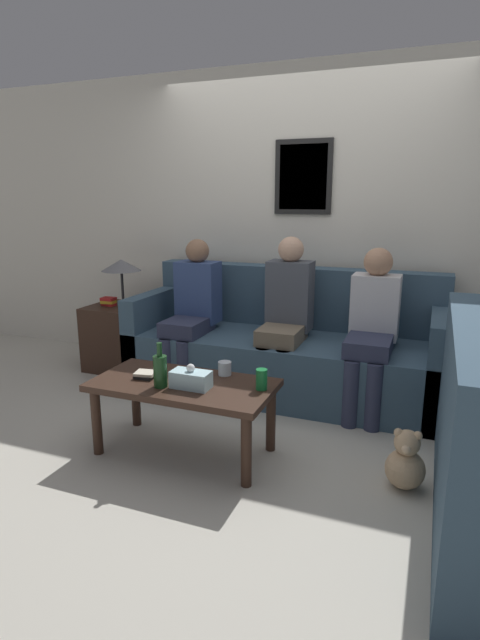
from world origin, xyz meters
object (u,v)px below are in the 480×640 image
(person_left, at_px, (192,308))
(couch_main, at_px, (285,350))
(drinking_glass, at_px, (225,368))
(person_right, at_px, (372,324))
(teddy_bear, at_px, (405,463))
(wine_bottle, at_px, (160,370))
(person_middle, at_px, (286,312))
(coffee_table, at_px, (184,392))

(person_left, bearing_deg, couch_main, 13.76)
(drinking_glass, bearing_deg, person_right, 47.51)
(person_right, distance_m, teddy_bear, 1.15)
(drinking_glass, height_order, person_right, person_right)
(wine_bottle, relative_size, person_middle, 0.21)
(person_left, bearing_deg, person_middle, 3.35)
(couch_main, distance_m, person_right, 0.78)
(coffee_table, height_order, wine_bottle, wine_bottle)
(person_right, bearing_deg, coffee_table, -132.29)
(person_right, xyz_separation_m, teddy_bear, (0.33, -0.98, -0.51))
(couch_main, bearing_deg, person_left, -166.24)
(couch_main, height_order, drinking_glass, couch_main)
(couch_main, xyz_separation_m, person_middle, (0.04, -0.14, 0.35))
(person_middle, bearing_deg, teddy_bear, -45.84)
(coffee_table, bearing_deg, couch_main, 77.39)
(couch_main, distance_m, wine_bottle, 1.41)
(person_left, height_order, teddy_bear, person_left)
(person_left, xyz_separation_m, teddy_bear, (1.76, -0.96, -0.52))
(coffee_table, height_order, person_left, person_left)
(couch_main, xyz_separation_m, person_right, (0.69, -0.17, 0.32))
(wine_bottle, bearing_deg, person_middle, 71.60)
(person_left, bearing_deg, person_right, 0.61)
(drinking_glass, bearing_deg, coffee_table, -131.45)
(person_left, height_order, person_right, person_left)
(coffee_table, height_order, drinking_glass, drinking_glass)
(wine_bottle, distance_m, person_left, 1.23)
(couch_main, xyz_separation_m, teddy_bear, (1.02, -1.14, -0.19))
(couch_main, bearing_deg, person_middle, -73.78)
(drinking_glass, distance_m, person_middle, 0.91)
(person_left, xyz_separation_m, person_middle, (0.78, 0.05, 0.02))
(wine_bottle, bearing_deg, couch_main, 74.90)
(wine_bottle, xyz_separation_m, person_right, (1.06, 1.18, 0.09))
(person_middle, xyz_separation_m, person_right, (0.65, -0.03, -0.03))
(drinking_glass, distance_m, person_right, 1.17)
(wine_bottle, height_order, person_middle, person_middle)
(teddy_bear, bearing_deg, drinking_glass, 173.72)
(couch_main, relative_size, person_right, 2.06)
(couch_main, distance_m, coffee_table, 1.26)
(couch_main, distance_m, person_left, 0.83)
(drinking_glass, xyz_separation_m, person_middle, (0.13, 0.89, 0.18))
(drinking_glass, distance_m, person_left, 1.07)
(wine_bottle, xyz_separation_m, teddy_bear, (1.38, 0.20, -0.41))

